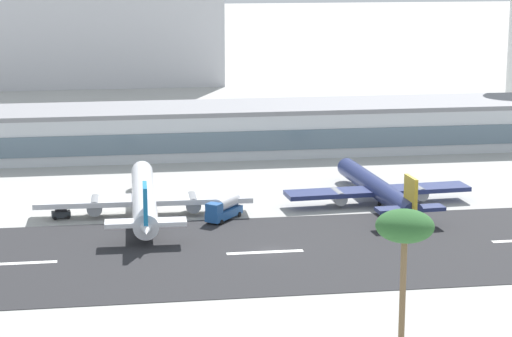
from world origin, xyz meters
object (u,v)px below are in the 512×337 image
at_px(terminal_building, 228,129).
at_px(palm_tree_0, 405,229).
at_px(distant_hotel_block, 87,22).
at_px(service_baggage_tug_1, 61,213).
at_px(airliner_blue_tail_gate_0, 144,199).
at_px(airliner_gold_tail_gate_1, 380,190).
at_px(service_fuel_truck_0, 224,209).

bearing_deg(terminal_building, palm_tree_0, -87.01).
distance_m(terminal_building, palm_tree_0, 118.06).
xyz_separation_m(distant_hotel_block, service_baggage_tug_1, (-2.81, -178.51, -20.08)).
distance_m(airliner_blue_tail_gate_0, palm_tree_0, 70.03).
bearing_deg(terminal_building, distant_hotel_block, 104.80).
height_order(terminal_building, airliner_gold_tail_gate_1, terminal_building).
relative_size(service_baggage_tug_1, palm_tree_0, 0.20).
bearing_deg(terminal_building, airliner_blue_tail_gate_0, -111.62).
bearing_deg(airliner_blue_tail_gate_0, distant_hotel_block, 5.13).
height_order(distant_hotel_block, palm_tree_0, distant_hotel_block).
xyz_separation_m(terminal_building, airliner_gold_tail_gate_1, (21.44, -52.61, -2.63)).
relative_size(terminal_building, service_fuel_truck_0, 18.82).
bearing_deg(terminal_building, airliner_gold_tail_gate_1, -67.83).
distance_m(airliner_gold_tail_gate_1, palm_tree_0, 67.72).
height_order(service_fuel_truck_0, palm_tree_0, palm_tree_0).
bearing_deg(airliner_blue_tail_gate_0, terminal_building, -20.18).
distance_m(terminal_building, airliner_blue_tail_gate_0, 58.34).
relative_size(terminal_building, airliner_blue_tail_gate_0, 3.32).
height_order(airliner_blue_tail_gate_0, airliner_gold_tail_gate_1, airliner_blue_tail_gate_0).
relative_size(terminal_building, airliner_gold_tail_gate_1, 3.71).
height_order(airliner_blue_tail_gate_0, palm_tree_0, palm_tree_0).
bearing_deg(airliner_gold_tail_gate_1, service_fuel_truck_0, 97.47).
distance_m(distant_hotel_block, service_baggage_tug_1, 179.66).
bearing_deg(airliner_blue_tail_gate_0, service_fuel_truck_0, -106.15).
bearing_deg(airliner_gold_tail_gate_1, airliner_blue_tail_gate_0, 88.25).
bearing_deg(service_fuel_truck_0, service_baggage_tug_1, -62.32).
xyz_separation_m(distant_hotel_block, airliner_blue_tail_gate_0, (11.59, -179.42, -18.01)).
bearing_deg(terminal_building, service_fuel_truck_0, -97.70).
bearing_deg(airliner_gold_tail_gate_1, palm_tree_0, 162.88).
xyz_separation_m(service_fuel_truck_0, palm_tree_0, (14.05, -59.05, 12.40)).
bearing_deg(service_baggage_tug_1, service_fuel_truck_0, -18.97).
distance_m(distant_hotel_block, palm_tree_0, 246.01).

